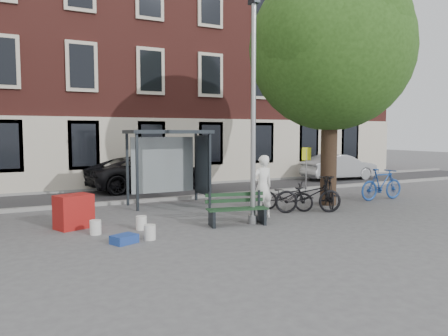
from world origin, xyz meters
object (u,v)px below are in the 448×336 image
(bus_shelter, at_px, (178,150))
(bike_b, at_px, (382,184))
(car_dark, at_px, (148,173))
(red_stand, at_px, (74,212))
(bike_c, at_px, (286,196))
(car_silver, at_px, (339,167))
(bike_d, at_px, (328,192))
(notice_sign, at_px, (306,162))
(bench, at_px, (237,210))
(lamppost, at_px, (253,124))
(bike_a, at_px, (308,195))
(painter, at_px, (263,186))

(bus_shelter, bearing_deg, bike_b, -20.85)
(car_dark, xyz_separation_m, red_stand, (-4.19, -6.75, -0.30))
(bike_b, bearing_deg, bike_c, 93.84)
(car_dark, bearing_deg, car_silver, -101.44)
(bike_d, relative_size, car_silver, 0.44)
(bike_b, distance_m, car_dark, 9.79)
(notice_sign, bearing_deg, red_stand, -163.26)
(bench, bearing_deg, bus_shelter, 103.24)
(notice_sign, bearing_deg, bench, -139.20)
(bike_c, relative_size, car_dark, 0.33)
(lamppost, bearing_deg, bike_a, 13.81)
(bench, xyz_separation_m, bike_c, (2.49, 1.19, 0.07))
(bike_c, distance_m, car_silver, 10.17)
(bench, relative_size, red_stand, 1.95)
(bike_b, xyz_separation_m, notice_sign, (-3.05, 0.65, 0.88))
(bike_b, xyz_separation_m, bike_d, (-2.98, -0.45, -0.05))
(bike_d, height_order, red_stand, bike_d)
(notice_sign, bearing_deg, car_silver, 53.79)
(bike_d, bearing_deg, notice_sign, -56.73)
(lamppost, bearing_deg, bike_c, 31.78)
(bike_d, bearing_deg, bike_c, 18.91)
(bike_a, bearing_deg, bus_shelter, 62.03)
(bench, xyz_separation_m, bike_a, (2.89, 0.55, 0.16))
(bike_b, height_order, red_stand, bike_b)
(bike_a, height_order, bike_d, bike_a)
(painter, height_order, car_silver, painter)
(bike_c, distance_m, red_stand, 6.55)
(painter, xyz_separation_m, car_silver, (9.29, 6.92, -0.25))
(painter, xyz_separation_m, notice_sign, (2.75, 1.44, 0.54))
(bike_d, bearing_deg, car_silver, -104.57)
(bike_a, bearing_deg, car_silver, -26.09)
(lamppost, height_order, bench, lamppost)
(car_silver, bearing_deg, bike_b, 153.09)
(bench, bearing_deg, car_silver, 47.09)
(bike_c, xyz_separation_m, notice_sign, (1.45, 0.81, 1.00))
(bike_a, bearing_deg, bike_c, 53.05)
(lamppost, xyz_separation_m, bike_c, (2.00, 1.24, -2.31))
(bike_c, bearing_deg, painter, 165.00)
(bus_shelter, bearing_deg, red_stand, -147.95)
(painter, height_order, bike_c, painter)
(car_dark, xyz_separation_m, car_silver, (10.33, -0.86, -0.07))
(red_stand, bearing_deg, bench, -21.54)
(car_dark, relative_size, car_silver, 1.30)
(car_silver, bearing_deg, painter, 129.43)
(red_stand, bearing_deg, lamppost, -19.90)
(painter, relative_size, bike_d, 1.02)
(bus_shelter, xyz_separation_m, bike_a, (3.01, -3.52, -1.36))
(bike_b, relative_size, red_stand, 2.20)
(bench, bearing_deg, painter, 36.80)
(bike_b, xyz_separation_m, car_dark, (-6.85, 6.99, 0.16))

